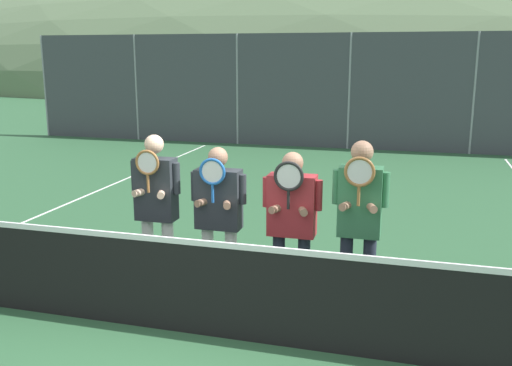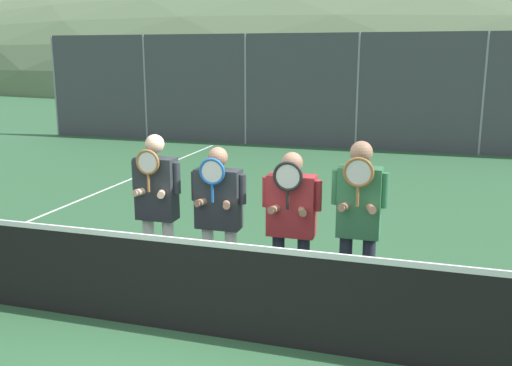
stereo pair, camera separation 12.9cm
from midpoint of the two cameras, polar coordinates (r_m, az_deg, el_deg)
ground_plane at (r=5.76m, az=-6.06°, el=-14.85°), size 120.00×120.00×0.00m
hill_distant at (r=61.54m, az=14.17°, el=9.92°), size 120.43×66.91×23.42m
clubhouse_building at (r=24.73m, az=12.45°, el=10.31°), size 20.68×5.50×3.40m
fence_back at (r=16.48m, az=9.08°, el=9.01°), size 19.97×0.06×3.25m
tennis_net at (r=5.55m, az=-6.19°, el=-10.28°), size 11.17×0.09×1.07m
court_line_left_sideline at (r=10.19m, az=-21.74°, el=-3.28°), size 0.05×16.00×0.01m
player_leftmost at (r=6.37m, az=-10.53°, el=-1.90°), size 0.58×0.34×1.82m
player_center_left at (r=6.15m, az=-4.37°, el=-2.74°), size 0.62×0.34×1.71m
player_center_right at (r=5.93m, az=2.97°, el=-3.33°), size 0.63×0.34×1.70m
player_rightmost at (r=5.75m, az=9.67°, el=-3.27°), size 0.56×0.34×1.85m
car_far_left at (r=20.41m, az=-3.68°, el=7.79°), size 4.35×1.94×1.75m
car_left_of_center at (r=19.48m, az=11.23°, el=7.32°), size 4.43×1.94×1.74m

